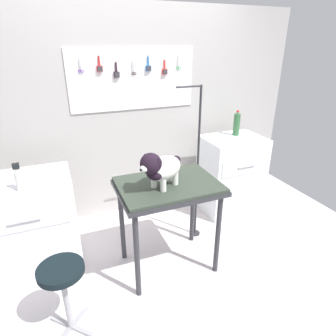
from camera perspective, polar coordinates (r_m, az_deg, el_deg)
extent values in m
cube|color=silver|center=(2.81, 2.01, -20.01)|extent=(4.40, 4.00, 0.04)
cube|color=#AEA9A5|center=(3.33, -6.82, 10.14)|extent=(4.00, 0.06, 2.30)
cube|color=white|center=(3.23, -6.79, 17.00)|extent=(1.36, 0.02, 0.63)
cylinder|color=gray|center=(3.10, -17.19, 20.47)|extent=(0.01, 0.02, 0.01)
cube|color=silver|center=(3.09, -17.12, 19.16)|extent=(0.01, 0.00, 0.11)
cube|color=silver|center=(3.09, -16.89, 19.19)|extent=(0.01, 0.00, 0.11)
torus|color=#5E3197|center=(3.10, -17.09, 17.81)|extent=(0.03, 0.01, 0.03)
torus|color=#5E3197|center=(3.10, -16.59, 17.87)|extent=(0.03, 0.01, 0.03)
cylinder|color=gray|center=(3.12, -13.61, 20.88)|extent=(0.01, 0.02, 0.01)
cylinder|color=red|center=(3.12, -13.47, 19.87)|extent=(0.02, 0.02, 0.09)
cube|color=red|center=(3.12, -13.34, 18.55)|extent=(0.06, 0.02, 0.06)
cube|color=#333338|center=(3.11, -13.29, 18.53)|extent=(0.05, 0.01, 0.05)
cylinder|color=gray|center=(3.16, -10.33, 20.02)|extent=(0.01, 0.02, 0.01)
cylinder|color=black|center=(3.15, -10.21, 19.02)|extent=(0.02, 0.02, 0.09)
cube|color=black|center=(3.16, -10.12, 17.71)|extent=(0.06, 0.02, 0.06)
cube|color=#333338|center=(3.14, -10.05, 17.69)|extent=(0.05, 0.01, 0.05)
cylinder|color=gray|center=(3.20, -6.95, 20.62)|extent=(0.01, 0.02, 0.01)
cube|color=silver|center=(3.20, -6.94, 19.35)|extent=(0.01, 0.00, 0.11)
cube|color=silver|center=(3.20, -6.72, 19.37)|extent=(0.01, 0.00, 0.11)
torus|color=black|center=(3.20, -7.00, 18.04)|extent=(0.03, 0.01, 0.03)
torus|color=black|center=(3.21, -6.53, 18.07)|extent=(0.03, 0.01, 0.03)
cylinder|color=gray|center=(3.25, -4.01, 21.32)|extent=(0.01, 0.02, 0.01)
cylinder|color=blue|center=(3.24, -3.92, 20.35)|extent=(0.02, 0.02, 0.09)
cube|color=blue|center=(3.25, -3.88, 19.07)|extent=(0.06, 0.02, 0.06)
cube|color=#333338|center=(3.23, -3.79, 19.05)|extent=(0.05, 0.01, 0.05)
cylinder|color=gray|center=(3.31, -0.73, 20.72)|extent=(0.01, 0.02, 0.01)
cylinder|color=red|center=(3.31, -0.66, 19.76)|extent=(0.02, 0.02, 0.09)
cube|color=red|center=(3.31, -0.66, 18.51)|extent=(0.06, 0.02, 0.06)
cube|color=#333338|center=(3.30, -0.55, 18.49)|extent=(0.05, 0.01, 0.05)
cylinder|color=gray|center=(3.37, 2.06, 21.58)|extent=(0.01, 0.02, 0.01)
cube|color=silver|center=(3.37, 2.02, 20.38)|extent=(0.01, 0.00, 0.11)
cube|color=silver|center=(3.37, 2.21, 20.39)|extent=(0.01, 0.00, 0.11)
torus|color=green|center=(3.37, 1.88, 19.14)|extent=(0.03, 0.01, 0.03)
torus|color=green|center=(3.38, 2.31, 19.15)|extent=(0.03, 0.01, 0.03)
cylinder|color=#2D2D33|center=(2.35, -6.16, -16.94)|extent=(0.04, 0.04, 0.78)
cylinder|color=#2D2D33|center=(2.59, 9.82, -12.86)|extent=(0.04, 0.04, 0.78)
cylinder|color=#2D2D33|center=(2.73, -9.09, -10.68)|extent=(0.04, 0.04, 0.78)
cylinder|color=#2D2D33|center=(2.93, 4.89, -7.77)|extent=(0.04, 0.04, 0.78)
cube|color=#2D2D33|center=(2.41, 0.08, -3.93)|extent=(0.84, 0.60, 0.03)
cube|color=#333C32|center=(2.39, 0.08, -3.26)|extent=(0.82, 0.59, 0.03)
cylinder|color=#2D2D33|center=(3.24, 5.30, -12.65)|extent=(0.11, 0.11, 0.01)
cylinder|color=#2D2D33|center=(2.85, 5.88, 0.15)|extent=(0.02, 0.02, 1.57)
cylinder|color=#2D2D33|center=(2.59, 4.16, 15.76)|extent=(0.24, 0.02, 0.02)
cylinder|color=white|center=(2.24, -0.94, -3.32)|extent=(0.05, 0.05, 0.11)
cylinder|color=white|center=(2.30, -2.79, -2.62)|extent=(0.05, 0.05, 0.11)
cylinder|color=white|center=(2.34, 1.45, -2.03)|extent=(0.05, 0.05, 0.11)
cylinder|color=white|center=(2.40, -0.38, -1.40)|extent=(0.05, 0.05, 0.11)
ellipsoid|color=white|center=(2.27, -0.75, 0.00)|extent=(0.38, 0.33, 0.18)
ellipsoid|color=black|center=(2.20, -2.65, -1.13)|extent=(0.17, 0.18, 0.10)
sphere|color=black|center=(2.13, -3.43, 0.87)|extent=(0.16, 0.16, 0.16)
ellipsoid|color=white|center=(2.09, -4.70, -0.10)|extent=(0.09, 0.09, 0.05)
sphere|color=black|center=(2.07, -5.32, -0.38)|extent=(0.02, 0.02, 0.02)
ellipsoid|color=black|center=(2.09, -1.75, 0.85)|extent=(0.06, 0.05, 0.09)
ellipsoid|color=black|center=(2.18, -4.48, 1.73)|extent=(0.06, 0.05, 0.09)
sphere|color=black|center=(2.37, 1.65, 1.66)|extent=(0.07, 0.07, 0.07)
cube|color=white|center=(2.91, -25.67, -9.70)|extent=(0.80, 0.56, 0.86)
cube|color=silver|center=(2.57, -26.60, -9.44)|extent=(0.70, 0.01, 0.17)
cylinder|color=#99999E|center=(2.57, -26.61, -9.53)|extent=(0.24, 0.02, 0.02)
cube|color=white|center=(3.56, 12.26, -1.17)|extent=(0.68, 0.52, 0.91)
cube|color=silver|center=(3.29, 15.08, 0.25)|extent=(0.60, 0.01, 0.18)
cylinder|color=#99999E|center=(3.28, 15.16, 0.20)|extent=(0.20, 0.02, 0.02)
cylinder|color=#9E9EA3|center=(2.32, -19.39, -23.64)|extent=(0.04, 0.04, 0.52)
cube|color=#9E9EA3|center=(2.54, -17.07, -26.21)|extent=(0.15, 0.15, 0.02)
cube|color=#9E9EA3|center=(2.55, -20.31, -26.64)|extent=(0.15, 0.15, 0.02)
cube|color=#9E9EA3|center=(2.46, -16.69, -28.45)|extent=(0.15, 0.15, 0.02)
cylinder|color=black|center=(2.13, -20.45, -18.40)|extent=(0.31, 0.31, 0.04)
cylinder|color=white|center=(2.48, -27.35, -2.27)|extent=(0.05, 0.05, 0.16)
cylinder|color=white|center=(2.45, -27.74, -0.36)|extent=(0.02, 0.02, 0.02)
cube|color=black|center=(2.44, -27.88, 0.33)|extent=(0.05, 0.03, 0.04)
cylinder|color=#326339|center=(3.47, 13.39, 8.34)|extent=(0.07, 0.07, 0.25)
cone|color=#326339|center=(3.44, 13.60, 10.49)|extent=(0.07, 0.07, 0.02)
cylinder|color=red|center=(3.44, 13.63, 10.83)|extent=(0.03, 0.03, 0.02)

